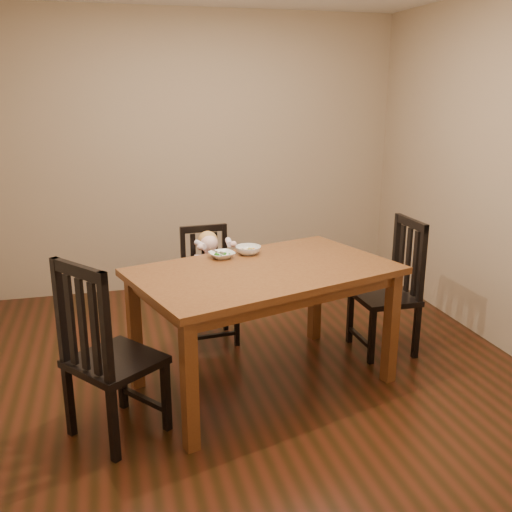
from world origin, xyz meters
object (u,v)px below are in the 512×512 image
object	(u,v)px
bowl_peas	(222,255)
bowl_veg	(248,250)
chair_right	(391,289)
dining_table	(264,282)
toddler	(209,275)
chair_child	(208,287)
chair_left	(107,355)

from	to	relation	value
bowl_peas	bowl_veg	world-z (taller)	bowl_veg
chair_right	dining_table	bearing A→B (deg)	104.21
toddler	bowl_veg	size ratio (longest dim) A/B	2.57
dining_table	toddler	world-z (taller)	dining_table
dining_table	bowl_peas	size ratio (longest dim) A/B	11.05
chair_right	bowl_peas	size ratio (longest dim) A/B	6.05
bowl_veg	toddler	bearing A→B (deg)	115.20
chair_child	chair_left	bearing A→B (deg)	52.85
chair_left	chair_right	world-z (taller)	chair_left
bowl_veg	chair_right	bearing A→B (deg)	-3.74
chair_right	bowl_veg	world-z (taller)	chair_right
chair_child	chair_right	world-z (taller)	chair_right
chair_child	bowl_veg	distance (m)	0.68
dining_table	toddler	xyz separation A→B (m)	(-0.23, 0.79, -0.18)
dining_table	chair_left	size ratio (longest dim) A/B	1.74
toddler	chair_right	bearing A→B (deg)	154.61
chair_right	bowl_peas	bearing A→B (deg)	88.71
chair_left	bowl_peas	world-z (taller)	chair_left
chair_left	bowl_peas	size ratio (longest dim) A/B	6.34
chair_child	chair_right	size ratio (longest dim) A/B	0.89
dining_table	chair_left	world-z (taller)	chair_left
chair_right	toddler	distance (m)	1.41
toddler	bowl_peas	xyz separation A→B (m)	(0.01, -0.49, 0.30)
toddler	bowl_peas	world-z (taller)	bowl_peas
toddler	bowl_peas	bearing A→B (deg)	86.54
bowl_veg	chair_child	bearing A→B (deg)	113.38
dining_table	bowl_peas	xyz separation A→B (m)	(-0.22, 0.30, 0.12)
chair_child	bowl_veg	xyz separation A→B (m)	(0.21, -0.49, 0.42)
dining_table	bowl_peas	world-z (taller)	bowl_peas
chair_child	chair_right	xyz separation A→B (m)	(1.31, -0.56, 0.06)
bowl_peas	chair_left	bearing A→B (deg)	-139.63
chair_right	toddler	size ratio (longest dim) A/B	2.24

